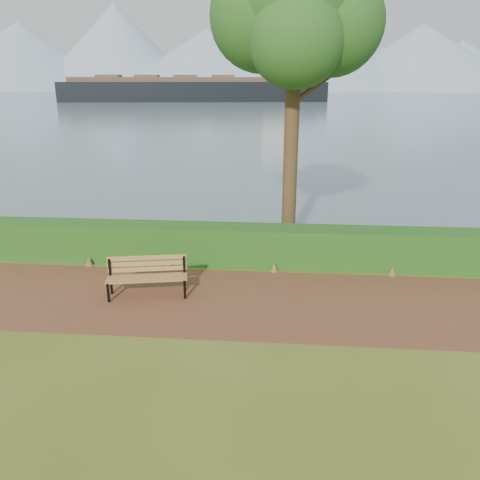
{
  "coord_description": "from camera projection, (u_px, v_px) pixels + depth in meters",
  "views": [
    {
      "loc": [
        1.69,
        -8.9,
        4.46
      ],
      "look_at": [
        0.81,
        1.2,
        1.1
      ],
      "focal_mm": 35.0,
      "sensor_mm": 36.0,
      "label": 1
    }
  ],
  "objects": [
    {
      "name": "ground",
      "position": [
        197.0,
        305.0,
        9.96
      ],
      "size": [
        140.0,
        140.0,
        0.0
      ],
      "primitive_type": "plane",
      "color": "#4E5E1A",
      "rests_on": "ground"
    },
    {
      "name": "path",
      "position": [
        200.0,
        299.0,
        10.24
      ],
      "size": [
        40.0,
        3.4,
        0.01
      ],
      "primitive_type": "cube",
      "color": "brown",
      "rests_on": "ground"
    },
    {
      "name": "hedge",
      "position": [
        214.0,
        244.0,
        12.26
      ],
      "size": [
        32.0,
        0.85,
        1.0
      ],
      "primitive_type": "cube",
      "color": "#194C15",
      "rests_on": "ground"
    },
    {
      "name": "water",
      "position": [
        279.0,
        94.0,
        255.85
      ],
      "size": [
        700.0,
        510.0,
        0.0
      ],
      "primitive_type": "cube",
      "color": "#3F5765",
      "rests_on": "ground"
    },
    {
      "name": "mountains",
      "position": [
        270.0,
        56.0,
        386.01
      ],
      "size": [
        585.0,
        190.0,
        70.0
      ],
      "color": "#8698B2",
      "rests_on": "ground"
    },
    {
      "name": "bench",
      "position": [
        147.0,
        274.0,
        10.33
      ],
      "size": [
        1.81,
        0.84,
        0.88
      ],
      "rotation": [
        0.0,
        0.0,
        0.2
      ],
      "color": "black",
      "rests_on": "ground"
    },
    {
      "name": "tree",
      "position": [
        295.0,
        8.0,
        11.65
      ],
      "size": [
        4.4,
        3.71,
        8.48
      ],
      "rotation": [
        0.0,
        0.0,
        -0.37
      ],
      "color": "#3D2719",
      "rests_on": "ground"
    },
    {
      "name": "cargo_ship",
      "position": [
        204.0,
        89.0,
        134.4
      ],
      "size": [
        75.9,
        22.98,
        22.76
      ],
      "rotation": [
        0.0,
        0.0,
        0.15
      ],
      "color": "black",
      "rests_on": "ground"
    }
  ]
}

